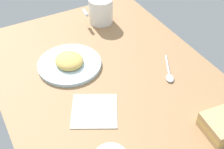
% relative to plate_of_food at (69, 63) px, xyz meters
% --- Properties ---
extents(tabletop, '(0.90, 0.64, 0.02)m').
position_rel_plate_of_food_xyz_m(tabletop, '(-0.13, -0.08, -0.02)').
color(tabletop, '#936D47').
rests_on(tabletop, ground).
extents(plate_of_food, '(0.20, 0.20, 0.04)m').
position_rel_plate_of_food_xyz_m(plate_of_food, '(0.00, 0.00, 0.00)').
color(plate_of_food, silver).
rests_on(plate_of_food, tabletop).
extents(coffee_mug_black, '(0.09, 0.11, 0.09)m').
position_rel_plate_of_food_xyz_m(coffee_mug_black, '(0.18, -0.20, 0.04)').
color(coffee_mug_black, white).
rests_on(coffee_mug_black, tabletop).
extents(sandwich_main, '(0.10, 0.09, 0.04)m').
position_rel_plate_of_food_xyz_m(sandwich_main, '(-0.42, -0.23, 0.01)').
color(sandwich_main, tan).
rests_on(sandwich_main, tabletop).
extents(spoon, '(0.12, 0.08, 0.01)m').
position_rel_plate_of_food_xyz_m(spoon, '(-0.18, -0.25, -0.01)').
color(spoon, silver).
rests_on(spoon, tabletop).
extents(paper_napkin, '(0.16, 0.16, 0.00)m').
position_rel_plate_of_food_xyz_m(paper_napkin, '(-0.21, 0.01, -0.01)').
color(paper_napkin, white).
rests_on(paper_napkin, tabletop).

